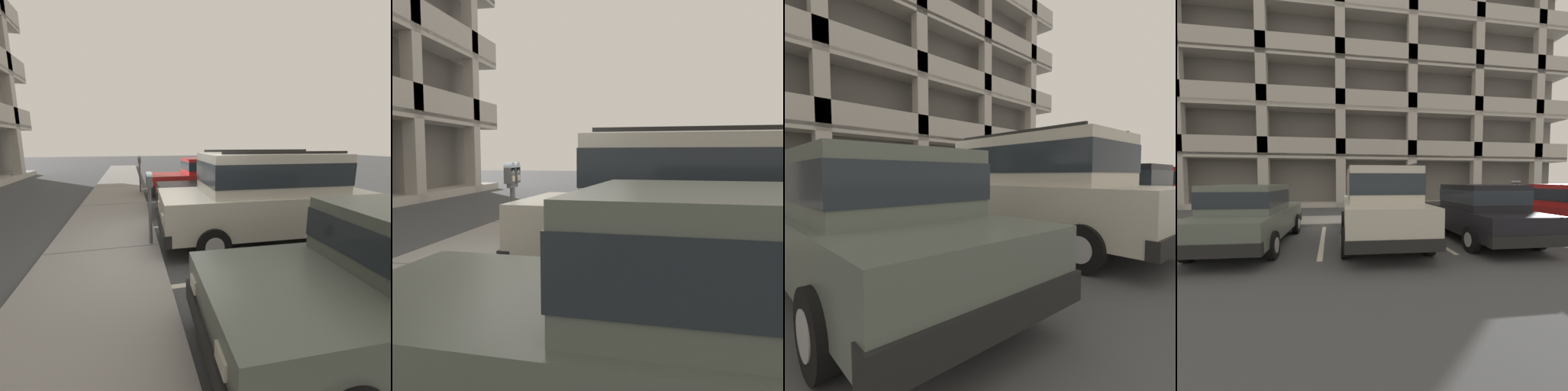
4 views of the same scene
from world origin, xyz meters
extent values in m
cube|color=#444749|center=(0.00, 0.00, -0.05)|extent=(80.00, 80.00, 0.10)
cube|color=gray|center=(0.00, 1.30, 0.06)|extent=(40.00, 2.20, 0.12)
cube|color=#606060|center=(0.00, 1.30, 0.12)|extent=(0.03, 2.16, 0.00)
cube|color=#606060|center=(4.00, 1.30, 0.12)|extent=(0.03, 2.16, 0.00)
cube|color=#606060|center=(8.00, 1.30, 0.12)|extent=(0.03, 2.16, 0.00)
cube|color=silver|center=(-1.50, -1.40, 0.00)|extent=(0.12, 4.80, 0.01)
cube|color=silver|center=(1.50, -1.40, 0.00)|extent=(0.12, 4.80, 0.01)
cube|color=silver|center=(4.50, -1.40, 0.00)|extent=(0.12, 4.80, 0.01)
cube|color=silver|center=(7.50, -1.40, 0.00)|extent=(0.12, 4.80, 0.01)
cube|color=beige|center=(0.01, -2.22, 0.73)|extent=(2.05, 4.78, 0.80)
cube|color=beige|center=(0.01, -2.27, 1.55)|extent=(1.75, 2.98, 0.84)
cube|color=#232B33|center=(0.01, -2.27, 1.57)|extent=(1.77, 3.01, 0.46)
cube|color=black|center=(0.11, 0.09, 0.45)|extent=(1.88, 0.24, 0.24)
cube|color=silver|center=(0.69, 0.11, 0.81)|extent=(0.24, 0.04, 0.14)
cube|color=silver|center=(-0.45, 0.16, 0.81)|extent=(0.24, 0.04, 0.14)
cylinder|color=black|center=(0.98, -0.81, 0.33)|extent=(0.23, 0.67, 0.66)
cylinder|color=#B2B2B7|center=(0.98, -0.81, 0.33)|extent=(0.24, 0.37, 0.36)
cylinder|color=black|center=(-0.82, -0.73, 0.33)|extent=(0.23, 0.67, 0.66)
cylinder|color=#B2B2B7|center=(-0.82, -0.73, 0.33)|extent=(0.24, 0.37, 0.36)
cylinder|color=black|center=(0.85, -3.72, 0.33)|extent=(0.23, 0.67, 0.66)
cylinder|color=#B2B2B7|center=(0.85, -3.72, 0.33)|extent=(0.24, 0.37, 0.36)
cylinder|color=black|center=(-0.96, -3.64, 0.33)|extent=(0.23, 0.67, 0.66)
cylinder|color=#B2B2B7|center=(-0.96, -3.64, 0.33)|extent=(0.24, 0.37, 0.36)
cube|color=black|center=(0.70, -2.30, 2.01)|extent=(0.17, 2.62, 0.05)
cube|color=black|center=(-0.68, -2.24, 2.01)|extent=(0.17, 2.62, 0.05)
cube|color=#5B665B|center=(-3.23, -2.10, 0.60)|extent=(1.91, 4.48, 0.60)
cube|color=#5B665B|center=(-3.25, -2.39, 1.22)|extent=(1.59, 2.05, 0.64)
cube|color=#232B33|center=(-3.25, -2.39, 1.24)|extent=(1.61, 2.07, 0.35)
cube|color=black|center=(-3.13, 0.06, 0.42)|extent=(1.74, 0.24, 0.24)
cube|color=black|center=(-3.34, -4.25, 0.42)|extent=(1.74, 0.24, 0.24)
cube|color=silver|center=(-2.60, 0.09, 0.66)|extent=(0.24, 0.04, 0.14)
cylinder|color=black|center=(-2.33, -0.77, 0.30)|extent=(0.19, 0.61, 0.60)
cylinder|color=#B2B2B7|center=(-2.33, -0.77, 0.30)|extent=(0.20, 0.34, 0.33)
cylinder|color=black|center=(-2.47, -3.50, 0.30)|extent=(0.19, 0.61, 0.60)
cylinder|color=#B2B2B7|center=(-2.47, -3.50, 0.30)|extent=(0.20, 0.34, 0.33)
cylinder|color=black|center=(-4.13, -3.42, 0.30)|extent=(0.19, 0.61, 0.60)
cylinder|color=#B2B2B7|center=(-4.13, -3.42, 0.30)|extent=(0.20, 0.34, 0.33)
cube|color=black|center=(2.77, -2.32, 0.60)|extent=(1.81, 4.44, 0.60)
cube|color=black|center=(2.77, -2.62, 1.22)|extent=(1.54, 2.02, 0.64)
cube|color=#232B33|center=(2.77, -2.62, 1.24)|extent=(1.57, 2.04, 0.35)
cube|color=black|center=(2.83, -0.16, 0.42)|extent=(1.74, 0.20, 0.24)
cube|color=silver|center=(3.35, -0.12, 0.66)|extent=(0.24, 0.04, 0.14)
cube|color=silver|center=(2.30, -0.10, 0.66)|extent=(0.24, 0.04, 0.14)
cylinder|color=black|center=(3.64, -0.98, 0.30)|extent=(0.17, 0.60, 0.60)
cylinder|color=#B2B2B7|center=(3.64, -0.98, 0.30)|extent=(0.19, 0.33, 0.33)
cylinder|color=black|center=(1.97, -0.93, 0.30)|extent=(0.17, 0.60, 0.60)
cylinder|color=#B2B2B7|center=(1.97, -0.93, 0.30)|extent=(0.19, 0.33, 0.33)
cylinder|color=black|center=(3.57, -3.70, 0.30)|extent=(0.17, 0.60, 0.60)
cylinder|color=#B2B2B7|center=(3.57, -3.70, 0.30)|extent=(0.19, 0.33, 0.33)
cylinder|color=black|center=(1.91, -3.66, 0.30)|extent=(0.17, 0.60, 0.60)
cylinder|color=#B2B2B7|center=(1.91, -3.66, 0.30)|extent=(0.19, 0.33, 0.33)
cube|color=red|center=(5.79, -2.25, 0.60)|extent=(1.83, 4.45, 0.60)
cube|color=red|center=(5.80, -2.55, 1.22)|extent=(1.56, 2.02, 0.64)
cube|color=#232B33|center=(5.80, -2.55, 1.24)|extent=(1.58, 2.05, 0.35)
cube|color=black|center=(5.72, -0.09, 0.42)|extent=(1.74, 0.21, 0.24)
cube|color=silver|center=(6.25, -0.03, 0.66)|extent=(0.24, 0.04, 0.14)
cube|color=silver|center=(5.19, -0.06, 0.66)|extent=(0.24, 0.04, 0.14)
cylinder|color=black|center=(6.58, -0.86, 0.30)|extent=(0.18, 0.60, 0.60)
cylinder|color=#B2B2B7|center=(6.58, -0.86, 0.30)|extent=(0.19, 0.34, 0.33)
cylinder|color=black|center=(4.91, -0.91, 0.30)|extent=(0.18, 0.60, 0.60)
cylinder|color=#B2B2B7|center=(4.91, -0.91, 0.30)|extent=(0.19, 0.34, 0.33)
cylinder|color=#595B60|center=(0.10, 0.35, 0.69)|extent=(0.07, 0.07, 1.15)
cube|color=#595B60|center=(0.10, 0.35, 1.30)|extent=(0.28, 0.06, 0.06)
cube|color=#424447|center=(0.00, 0.35, 1.44)|extent=(0.15, 0.11, 0.22)
cylinder|color=#8C99A3|center=(0.00, 0.35, 1.55)|extent=(0.15, 0.11, 0.15)
cube|color=#B7B293|center=(0.00, 0.29, 1.40)|extent=(0.08, 0.01, 0.08)
cube|color=#424447|center=(0.20, 0.35, 1.44)|extent=(0.15, 0.11, 0.22)
cylinder|color=#8C99A3|center=(0.20, 0.35, 1.55)|extent=(0.15, 0.11, 0.15)
cube|color=#B7B293|center=(0.20, 0.29, 1.40)|extent=(0.08, 0.01, 0.08)
cylinder|color=#595B60|center=(6.10, 0.32, 0.71)|extent=(0.07, 0.07, 1.18)
cube|color=#595B60|center=(6.10, 0.32, 1.33)|extent=(0.28, 0.06, 0.06)
cube|color=#515459|center=(6.00, 0.32, 1.47)|extent=(0.15, 0.11, 0.22)
cylinder|color=#8C99A3|center=(6.00, 0.32, 1.58)|extent=(0.15, 0.11, 0.15)
cube|color=#B7B293|center=(6.00, 0.26, 1.43)|extent=(0.08, 0.01, 0.08)
cube|color=#515459|center=(6.20, 0.32, 1.47)|extent=(0.15, 0.11, 0.22)
cylinder|color=#8C99A3|center=(6.20, 0.32, 1.58)|extent=(0.15, 0.11, 0.15)
cube|color=#B7B293|center=(6.20, 0.26, 1.43)|extent=(0.08, 0.01, 0.08)
cube|color=#B7B2A8|center=(-0.64, 12.10, 0.15)|extent=(32.00, 10.00, 0.30)
cube|color=#B7B2A8|center=(-0.64, 12.10, 3.15)|extent=(32.00, 10.00, 0.30)
cube|color=#B7B2A8|center=(-0.64, 7.20, 3.70)|extent=(32.00, 0.20, 1.10)
cube|color=#B7B2A8|center=(-0.64, 12.10, 6.15)|extent=(32.00, 10.00, 0.30)
cube|color=#B7B2A8|center=(-0.64, 7.20, 6.70)|extent=(32.00, 0.20, 1.10)
cube|color=#B7B2A8|center=(3.93, 7.35, 9.00)|extent=(0.60, 0.50, 18.00)
cube|color=#B7B2A8|center=(8.50, 7.35, 9.00)|extent=(0.60, 0.50, 18.00)
cube|color=#B7B2A8|center=(13.08, 7.35, 9.00)|extent=(0.60, 0.50, 18.00)
camera|label=1|loc=(-5.17, 0.71, 2.20)|focal=24.00mm
camera|label=2|loc=(-5.63, -1.90, 1.72)|focal=40.00mm
camera|label=3|loc=(-4.73, -5.49, 1.30)|focal=28.00mm
camera|label=4|loc=(-1.26, -9.14, 1.64)|focal=24.00mm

